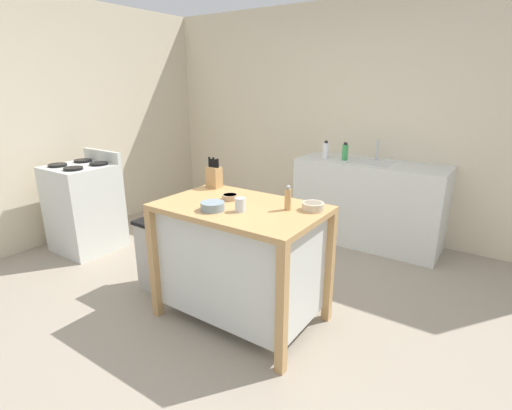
% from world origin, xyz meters
% --- Properties ---
extents(ground_plane, '(6.20, 6.20, 0.00)m').
position_xyz_m(ground_plane, '(0.00, 0.00, 0.00)').
color(ground_plane, gray).
rests_on(ground_plane, ground).
extents(wall_back, '(5.20, 0.10, 2.60)m').
position_xyz_m(wall_back, '(0.00, 2.46, 1.30)').
color(wall_back, beige).
rests_on(wall_back, ground).
extents(wall_left, '(0.10, 3.06, 2.60)m').
position_xyz_m(wall_left, '(-2.60, 0.93, 1.30)').
color(wall_left, beige).
rests_on(wall_left, ground).
extents(kitchen_island, '(1.17, 0.74, 0.90)m').
position_xyz_m(kitchen_island, '(0.09, 0.13, 0.50)').
color(kitchen_island, tan).
rests_on(kitchen_island, ground).
extents(knife_block, '(0.11, 0.09, 0.25)m').
position_xyz_m(knife_block, '(-0.37, 0.40, 0.99)').
color(knife_block, tan).
rests_on(knife_block, kitchen_island).
extents(bowl_ceramic_wide, '(0.12, 0.12, 0.04)m').
position_xyz_m(bowl_ceramic_wide, '(-0.05, 0.20, 0.92)').
color(bowl_ceramic_wide, tan).
rests_on(bowl_ceramic_wide, kitchen_island).
extents(bowl_ceramic_small, '(0.16, 0.16, 0.06)m').
position_xyz_m(bowl_ceramic_small, '(0.00, -0.06, 0.93)').
color(bowl_ceramic_small, gray).
rests_on(bowl_ceramic_small, kitchen_island).
extents(bowl_stoneware_deep, '(0.15, 0.15, 0.05)m').
position_xyz_m(bowl_stoneware_deep, '(0.56, 0.32, 0.93)').
color(bowl_stoneware_deep, beige).
rests_on(bowl_stoneware_deep, kitchen_island).
extents(drinking_cup, '(0.07, 0.07, 0.09)m').
position_xyz_m(drinking_cup, '(0.17, 0.03, 0.95)').
color(drinking_cup, silver).
rests_on(drinking_cup, kitchen_island).
extents(pepper_grinder, '(0.04, 0.04, 0.17)m').
position_xyz_m(pepper_grinder, '(0.42, 0.23, 0.98)').
color(pepper_grinder, tan).
rests_on(pepper_grinder, kitchen_island).
extents(trash_bin, '(0.36, 0.28, 0.63)m').
position_xyz_m(trash_bin, '(-0.73, 0.09, 0.32)').
color(trash_bin, '#B7B2A8').
rests_on(trash_bin, ground).
extents(sink_counter, '(1.57, 0.60, 0.91)m').
position_xyz_m(sink_counter, '(0.38, 2.11, 0.46)').
color(sink_counter, silver).
rests_on(sink_counter, ground).
extents(sink_faucet, '(0.02, 0.02, 0.22)m').
position_xyz_m(sink_faucet, '(0.38, 2.25, 1.02)').
color(sink_faucet, '#B7BCC1').
rests_on(sink_faucet, sink_counter).
extents(bottle_spray_cleaner, '(0.06, 0.06, 0.19)m').
position_xyz_m(bottle_spray_cleaner, '(0.09, 2.05, 1.00)').
color(bottle_spray_cleaner, green).
rests_on(bottle_spray_cleaner, sink_counter).
extents(bottle_dish_soap, '(0.06, 0.06, 0.20)m').
position_xyz_m(bottle_dish_soap, '(-0.12, 2.02, 1.00)').
color(bottle_dish_soap, white).
rests_on(bottle_dish_soap, sink_counter).
extents(stove, '(0.60, 0.60, 1.03)m').
position_xyz_m(stove, '(-2.05, 0.24, 0.47)').
color(stove, silver).
rests_on(stove, ground).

